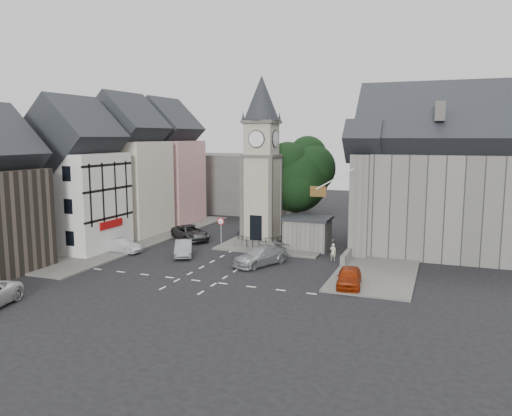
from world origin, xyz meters
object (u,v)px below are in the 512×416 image
at_px(car_west_blue, 119,244).
at_px(pedestrian, 333,252).
at_px(car_east_red, 349,277).
at_px(clock_tower, 261,162).
at_px(stone_shelter, 307,233).

xyz_separation_m(car_west_blue, pedestrian, (19.46, 3.38, 0.14)).
relative_size(car_east_red, pedestrian, 2.74).
distance_m(clock_tower, car_east_red, 17.02).
bearing_deg(clock_tower, car_west_blue, -147.34).
relative_size(clock_tower, stone_shelter, 3.78).
relative_size(stone_shelter, car_west_blue, 1.20).
distance_m(car_east_red, pedestrian, 7.52).
relative_size(clock_tower, pedestrian, 10.84).
bearing_deg(car_east_red, pedestrian, 103.42).
xyz_separation_m(stone_shelter, pedestrian, (3.20, -3.47, -0.80)).
xyz_separation_m(stone_shelter, car_west_blue, (-16.26, -6.85, -0.94)).
relative_size(car_west_blue, pedestrian, 2.40).
bearing_deg(stone_shelter, clock_tower, 174.16).
distance_m(clock_tower, stone_shelter, 8.15).
bearing_deg(car_east_red, stone_shelter, 111.84).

